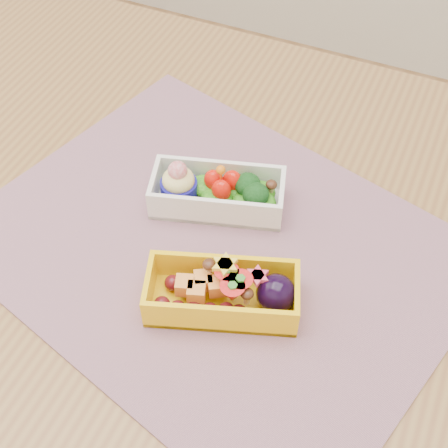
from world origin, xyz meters
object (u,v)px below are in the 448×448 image
at_px(table, 238,317).
at_px(placemat, 216,249).
at_px(bento_yellow, 226,292).
at_px(bento_white, 217,192).

xyz_separation_m(table, placemat, (-0.03, 0.01, 0.10)).
height_order(table, placemat, placemat).
bearing_deg(bento_yellow, bento_white, 98.53).
relative_size(table, placemat, 2.43).
height_order(placemat, bento_yellow, bento_yellow).
xyz_separation_m(table, bento_white, (-0.06, 0.07, 0.12)).
relative_size(table, bento_white, 7.60).
distance_m(bento_white, bento_yellow, 0.13).
relative_size(table, bento_yellow, 7.48).
distance_m(placemat, bento_yellow, 0.08).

